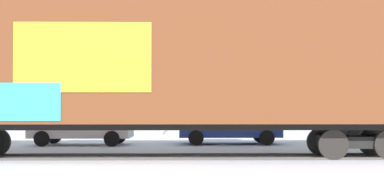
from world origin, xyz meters
name	(u,v)px	position (x,y,z in m)	size (l,w,h in m)	color
ground_plane	(194,158)	(0.00, 0.00, 0.00)	(260.00, 260.00, 0.00)	silver
track	(205,157)	(0.33, -0.11, 0.04)	(59.94, 6.45, 0.08)	#4C4742
freight_car	(158,67)	(-1.15, 0.00, 2.88)	(18.17, 4.28, 5.03)	brown
flagpole	(167,37)	(-0.25, 13.75, 5.74)	(1.59, 0.30, 8.98)	silver
hillside	(153,92)	(0.04, 77.15, 4.45)	(111.43, 39.81, 13.66)	silver
parked_car_white	(80,126)	(-4.30, 5.88, 0.82)	(4.38, 2.29, 1.65)	silver
parked_car_blue	(229,124)	(2.09, 5.84, 0.86)	(4.49, 2.28, 1.74)	navy
parked_car_black	(380,124)	(9.24, 6.41, 0.81)	(4.73, 2.10, 1.62)	black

